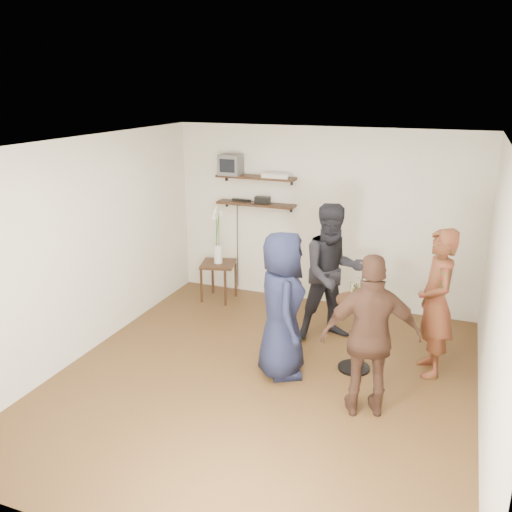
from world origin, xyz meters
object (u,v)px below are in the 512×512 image
Objects in this scene: crt_monitor at (231,164)px; dvd_deck at (277,175)px; drinks_table at (356,325)px; person_dark at (333,273)px; person_plaid at (436,303)px; person_brown at (371,337)px; side_table at (218,269)px; person_navy at (282,305)px; radio at (262,200)px.

dvd_deck is (0.72, 0.00, -0.12)m from crt_monitor.
person_dark reaches higher than drinks_table.
dvd_deck reaches higher than person_plaid.
crt_monitor is at bearing 142.55° from drinks_table.
person_plaid is at bearing -135.95° from person_brown.
person_navy reaches higher than side_table.
person_brown is at bearing -96.55° from person_dark.
person_brown reaches higher than radio.
radio is at bearing -137.37° from person_plaid.
dvd_deck is 0.23× the size of person_dark.
person_dark reaches higher than person_navy.
radio is 0.13× the size of person_brown.
person_brown is at bearing -44.05° from person_plaid.
crt_monitor is 2.39m from person_dark.
drinks_table is at bearing -37.45° from crt_monitor.
side_table is at bearing -58.97° from person_brown.
drinks_table is at bearing -90.00° from person_navy.
person_brown is (2.58, -2.56, -1.19)m from crt_monitor.
crt_monitor reaches higher than person_plaid.
dvd_deck is at bearing -5.95° from person_navy.
person_brown is (-0.53, -1.06, -0.02)m from person_plaid.
drinks_table is (1.57, -1.76, -1.34)m from dvd_deck.
person_navy is (-0.30, -1.11, -0.05)m from person_dark.
person_brown reaches higher than drinks_table.
person_plaid reaches higher than radio.
dvd_deck is at bearing 0.00° from radio.
radio is (0.50, 0.00, -0.50)m from crt_monitor.
dvd_deck is 0.24× the size of person_brown.
person_dark is (-0.46, 0.72, 0.32)m from drinks_table.
side_table is 3.39m from person_plaid.
radio is 1.23m from side_table.
person_navy is at bearing -64.24° from radio.
side_table is 2.05m from person_dark.
crt_monitor is at bearing 118.03° from person_dark.
person_navy is (-0.76, -0.38, 0.27)m from drinks_table.
side_table is at bearing -146.23° from radio.
dvd_deck reaches higher than person_brown.
person_dark is (1.34, -1.04, -0.63)m from radio.
dvd_deck is 3.01m from person_plaid.
person_dark reaches higher than person_plaid.
side_table is (-0.79, -0.38, -1.41)m from dvd_deck.
person_navy is (1.60, -1.76, 0.34)m from side_table.
radio is 3.09m from person_plaid.
person_brown reaches higher than side_table.
crt_monitor is at bearing -133.26° from person_plaid.
person_plaid is 1.19m from person_brown.
crt_monitor reaches higher than person_navy.
radio reaches higher than drinks_table.
person_plaid is at bearing -94.59° from person_navy.
person_dark is 1.70m from person_brown.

